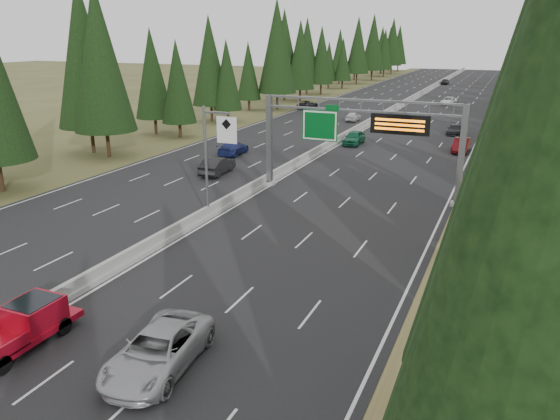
{
  "coord_description": "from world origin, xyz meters",
  "views": [
    {
      "loc": [
        19.59,
        -7.3,
        12.79
      ],
      "look_at": [
        7.82,
        20.0,
        3.14
      ],
      "focal_mm": 35.0,
      "sensor_mm": 36.0,
      "label": 1
    }
  ],
  "objects": [
    {
      "name": "road",
      "position": [
        0.0,
        80.0,
        0.04
      ],
      "size": [
        32.0,
        260.0,
        0.08
      ],
      "primitive_type": "cube",
      "color": "black",
      "rests_on": "ground"
    },
    {
      "name": "shoulder_right",
      "position": [
        17.8,
        80.0,
        0.03
      ],
      "size": [
        3.6,
        260.0,
        0.06
      ],
      "primitive_type": "cube",
      "color": "olive",
      "rests_on": "ground"
    },
    {
      "name": "shoulder_left",
      "position": [
        -17.8,
        80.0,
        0.03
      ],
      "size": [
        3.6,
        260.0,
        0.06
      ],
      "primitive_type": "cube",
      "color": "#454821",
      "rests_on": "ground"
    },
    {
      "name": "median_barrier",
      "position": [
        0.0,
        80.0,
        0.41
      ],
      "size": [
        0.7,
        260.0,
        0.85
      ],
      "color": "gray",
      "rests_on": "road"
    },
    {
      "name": "sign_gantry",
      "position": [
        8.92,
        34.88,
        5.27
      ],
      "size": [
        16.75,
        0.98,
        7.8
      ],
      "color": "slate",
      "rests_on": "road"
    },
    {
      "name": "hov_sign_pole",
      "position": [
        0.58,
        24.97,
        4.72
      ],
      "size": [
        2.8,
        0.5,
        8.0
      ],
      "color": "slate",
      "rests_on": "road"
    },
    {
      "name": "tree_row_right",
      "position": [
        22.02,
        78.59,
        9.02
      ],
      "size": [
        11.25,
        241.88,
        18.63
      ],
      "color": "black",
      "rests_on": "ground"
    },
    {
      "name": "tree_row_left",
      "position": [
        -21.7,
        75.77,
        9.24
      ],
      "size": [
        12.05,
        242.86,
        18.52
      ],
      "color": "black",
      "rests_on": "ground"
    },
    {
      "name": "silver_minivan",
      "position": [
        7.75,
        8.0,
        0.89
      ],
      "size": [
        3.25,
        6.04,
        1.61
      ],
      "primitive_type": "imported",
      "rotation": [
        0.0,
        0.0,
        0.1
      ],
      "color": "#9F9FA4",
      "rests_on": "road"
    },
    {
      "name": "red_pickup",
      "position": [
        1.5,
        7.36,
        1.07
      ],
      "size": [
        1.96,
        5.48,
        1.79
      ],
      "color": "black",
      "rests_on": "road"
    },
    {
      "name": "car_ahead_green",
      "position": [
        2.09,
        55.67,
        0.89
      ],
      "size": [
        2.0,
        4.8,
        1.62
      ],
      "primitive_type": "imported",
      "rotation": [
        0.0,
        0.0,
        0.02
      ],
      "color": "#135537",
      "rests_on": "road"
    },
    {
      "name": "car_ahead_dkred",
      "position": [
        14.37,
        56.16,
        0.85
      ],
      "size": [
        1.74,
        4.73,
        1.55
      ],
      "primitive_type": "imported",
      "rotation": [
        0.0,
        0.0,
        -0.02
      ],
      "color": "#540C10",
      "rests_on": "road"
    },
    {
      "name": "car_ahead_dkgrey",
      "position": [
        12.36,
        67.57,
        0.72
      ],
      "size": [
        1.84,
        4.41,
        1.27
      ],
      "primitive_type": "imported",
      "rotation": [
        0.0,
        0.0,
        0.01
      ],
      "color": "black",
      "rests_on": "road"
    },
    {
      "name": "car_ahead_white",
      "position": [
        7.78,
        99.82,
        0.78
      ],
      "size": [
        2.83,
        5.26,
        1.4
      ],
      "primitive_type": "imported",
      "rotation": [
        0.0,
        0.0,
        -0.1
      ],
      "color": "white",
      "rests_on": "road"
    },
    {
      "name": "car_ahead_far",
      "position": [
        1.5,
        143.18,
        0.81
      ],
      "size": [
        1.77,
        4.3,
        1.46
      ],
      "primitive_type": "imported",
      "rotation": [
        0.0,
        0.0,
        -0.01
      ],
      "color": "black",
      "rests_on": "road"
    },
    {
      "name": "car_onc_near",
      "position": [
        -5.78,
        36.53,
        0.9
      ],
      "size": [
        2.2,
        5.13,
        1.64
      ],
      "primitive_type": "imported",
      "rotation": [
        0.0,
        0.0,
        3.24
      ],
      "color": "black",
      "rests_on": "road"
    },
    {
      "name": "car_onc_blue",
      "position": [
        -8.47,
        44.76,
        0.81
      ],
      "size": [
        2.46,
        5.19,
        1.46
      ],
      "primitive_type": "imported",
      "rotation": [
        0.0,
        0.0,
        3.22
      ],
      "color": "navy",
      "rests_on": "road"
    },
    {
      "name": "car_onc_white",
      "position": [
        -3.1,
        73.37,
        0.78
      ],
      "size": [
        1.68,
        4.12,
        1.4
      ],
      "primitive_type": "imported",
      "rotation": [
        0.0,
        0.0,
        3.15
      ],
      "color": "silver",
      "rests_on": "road"
    },
    {
      "name": "car_onc_far",
      "position": [
        -14.5,
        84.12,
        0.77
      ],
      "size": [
        2.78,
        5.16,
        1.38
      ],
      "primitive_type": "imported",
      "rotation": [
        0.0,
        0.0,
        3.04
      ],
      "color": "black",
      "rests_on": "road"
    }
  ]
}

